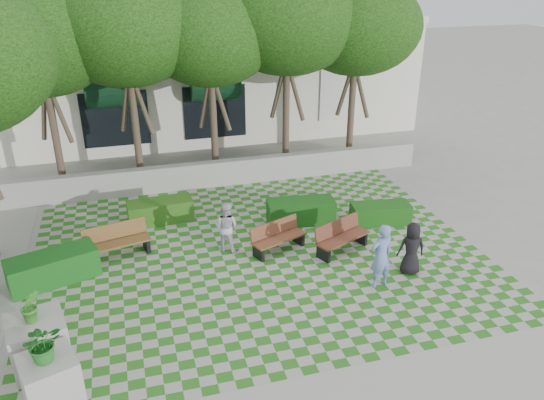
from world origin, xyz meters
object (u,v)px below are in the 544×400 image
object	(u,v)px
planter_front	(49,371)
planter_back	(38,340)
bench_mid	(278,237)
hedge_west	(53,268)
person_dark	(411,248)
bench_east	(341,237)
bench_west	(117,242)
person_blue	(381,256)
hedge_east	(380,214)
hedge_midright	(301,211)
hedge_midleft	(160,211)
person_white	(226,227)

from	to	relation	value
planter_front	planter_back	xyz separation A→B (m)	(-0.30, 1.07, -0.09)
bench_mid	hedge_west	size ratio (longest dim) A/B	0.78
person_dark	hedge_west	bearing A→B (deg)	-1.41
bench_east	bench_mid	world-z (taller)	bench_east
hedge_west	planter_back	size ratio (longest dim) A/B	1.22
bench_west	hedge_west	size ratio (longest dim) A/B	0.84
bench_mid	planter_front	xyz separation A→B (m)	(-5.55, -4.14, 0.28)
person_blue	person_dark	xyz separation A→B (m)	(1.04, 0.34, -0.15)
bench_east	person_dark	size ratio (longest dim) A/B	1.23
bench_west	planter_back	distance (m)	4.28
bench_mid	hedge_west	xyz separation A→B (m)	(-5.87, 0.08, -0.03)
planter_front	planter_back	size ratio (longest dim) A/B	0.95
hedge_east	planter_back	size ratio (longest dim) A/B	1.01
bench_east	bench_west	xyz separation A→B (m)	(-5.97, 1.40, 0.02)
hedge_midright	hedge_midleft	size ratio (longest dim) A/B	1.04
bench_east	person_blue	xyz separation A→B (m)	(0.24, -1.88, 0.43)
bench_mid	hedge_east	bearing A→B (deg)	-9.30
hedge_midright	person_white	bearing A→B (deg)	-157.55
bench_west	hedge_midright	xyz separation A→B (m)	(5.47, 0.56, -0.08)
planter_front	person_blue	distance (m)	7.68
bench_west	person_white	bearing A→B (deg)	-22.28
hedge_east	hedge_west	size ratio (longest dim) A/B	0.83
hedge_midleft	person_blue	xyz separation A→B (m)	(4.89, -5.09, 0.51)
bench_east	hedge_west	xyz separation A→B (m)	(-7.56, 0.57, -0.04)
hedge_midleft	person_white	distance (m)	2.83
bench_mid	planter_back	distance (m)	6.61
person_blue	person_white	world-z (taller)	person_blue
hedge_midright	planter_front	bearing A→B (deg)	-140.17
planter_back	hedge_west	bearing A→B (deg)	90.38
bench_west	hedge_midright	distance (m)	5.50
bench_east	planter_front	size ratio (longest dim) A/B	1.04
hedge_midleft	hedge_west	xyz separation A→B (m)	(-2.90, -2.64, 0.03)
bench_east	hedge_midright	size ratio (longest dim) A/B	0.85
person_blue	person_dark	bearing A→B (deg)	-172.82
hedge_east	hedge_west	world-z (taller)	hedge_west
person_white	hedge_east	bearing A→B (deg)	-141.83
bench_mid	person_dark	distance (m)	3.61
hedge_west	person_dark	distance (m)	9.08
hedge_east	planter_front	world-z (taller)	planter_front
person_white	hedge_midleft	bearing A→B (deg)	-20.48
bench_mid	hedge_east	world-z (taller)	bench_mid
hedge_midright	person_dark	bearing A→B (deg)	-63.11
person_dark	bench_west	bearing A→B (deg)	-10.05
bench_mid	person_white	world-z (taller)	person_white
bench_east	hedge_east	xyz separation A→B (m)	(1.82, 1.23, -0.11)
person_dark	person_white	world-z (taller)	person_white
bench_mid	planter_front	world-z (taller)	planter_front
person_dark	person_white	size ratio (longest dim) A/B	0.98
hedge_midleft	person_blue	world-z (taller)	person_blue
bench_east	planter_back	world-z (taller)	planter_back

